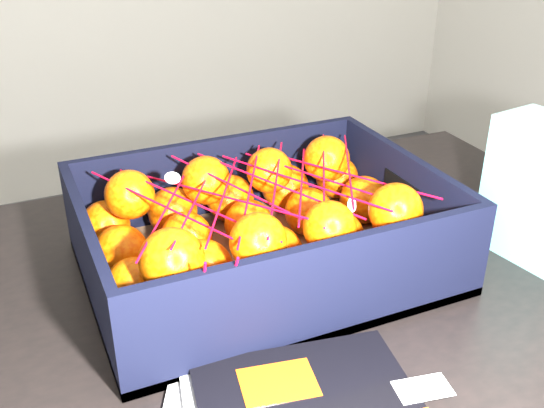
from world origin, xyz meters
name	(u,v)px	position (x,y,z in m)	size (l,w,h in m)	color
table	(241,371)	(-0.09, -0.27, 0.65)	(1.21, 0.82, 0.75)	black
produce_crate	(263,243)	(-0.03, -0.20, 0.79)	(0.45, 0.34, 0.13)	#8D6441
clementine_heap	(262,227)	(-0.03, -0.20, 0.81)	(0.43, 0.32, 0.12)	#FF5A05
mesh_net	(260,193)	(-0.04, -0.21, 0.87)	(0.38, 0.30, 0.09)	red
retail_carton	(540,190)	(0.32, -0.31, 0.84)	(0.08, 0.13, 0.19)	white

